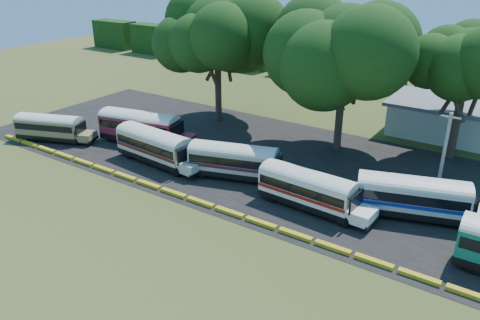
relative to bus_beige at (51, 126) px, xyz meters
The scene contains 15 objects.
ground 21.97m from the bus_beige, ahead, with size 160.00×160.00×0.00m, color #304818.
asphalt_strip 24.30m from the bus_beige, 20.90° to the left, with size 64.00×24.00×0.02m, color black.
curb 21.83m from the bus_beige, ahead, with size 53.70×0.45×0.30m.
terminal_building 47.77m from the bus_beige, 33.91° to the left, with size 19.00×9.00×4.00m.
treeline_backdrop 49.63m from the bus_beige, 64.14° to the left, with size 130.00×4.00×6.00m.
bus_beige is the anchor object (origin of this frame).
bus_red 10.41m from the bus_beige, 29.60° to the left, with size 11.34×4.91×3.62m.
bus_cream_west 14.26m from the bus_beige, ahead, with size 10.66×3.44×3.45m.
bus_cream_east 22.98m from the bus_beige, ahead, with size 10.32×5.33×3.30m.
bus_white_red 31.06m from the bus_beige, ahead, with size 10.05×3.05×3.26m.
bus_white_blue 38.93m from the bus_beige, ahead, with size 10.66×5.54×3.41m.
tree_west 21.87m from the bus_beige, 54.79° to the left, with size 11.82×11.82×15.24m.
tree_center 33.12m from the bus_beige, 28.91° to the left, with size 11.41×11.41×15.16m.
tree_east 44.12m from the bus_beige, 27.50° to the left, with size 9.05×9.05×13.11m.
utility_pole 40.75m from the bus_beige, 15.14° to the left, with size 1.60×0.30×7.47m.
Camera 1 is at (23.59, -25.97, 19.23)m, focal length 35.00 mm.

